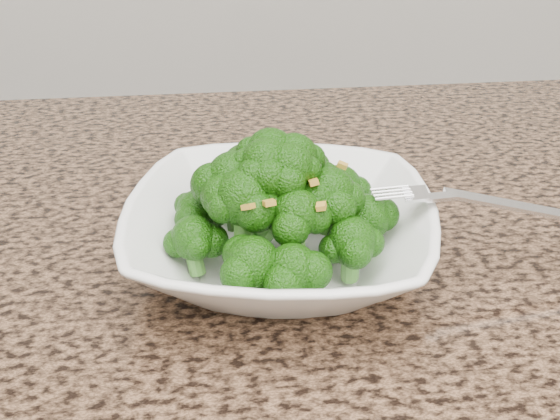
{
  "coord_description": "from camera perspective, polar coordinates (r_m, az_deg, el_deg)",
  "views": [
    {
      "loc": [
        -0.02,
        -0.04,
        1.2
      ],
      "look_at": [
        0.03,
        0.41,
        0.95
      ],
      "focal_mm": 45.0,
      "sensor_mm": 36.0,
      "label": 1
    }
  ],
  "objects": [
    {
      "name": "garlic_topping",
      "position": [
        0.48,
        -0.0,
        8.81
      ],
      "size": [
        0.12,
        0.12,
        0.01
      ],
      "primitive_type": null,
      "color": "gold",
      "rests_on": "broccoli_pile"
    },
    {
      "name": "broccoli_pile",
      "position": [
        0.5,
        0.0,
        4.43
      ],
      "size": [
        0.2,
        0.2,
        0.07
      ],
      "primitive_type": null,
      "color": "#185009",
      "rests_on": "bowl"
    },
    {
      "name": "granite_counter",
      "position": [
        0.46,
        -1.7,
        -13.87
      ],
      "size": [
        1.64,
        1.04,
        0.03
      ],
      "primitive_type": "cube",
      "color": "brown",
      "rests_on": "cabinet"
    },
    {
      "name": "bowl",
      "position": [
        0.53,
        -0.0,
        -2.08
      ],
      "size": [
        0.27,
        0.27,
        0.06
      ],
      "primitive_type": "imported",
      "rotation": [
        0.0,
        0.0,
        -0.17
      ],
      "color": "white",
      "rests_on": "granite_counter"
    },
    {
      "name": "fork",
      "position": [
        0.52,
        13.31,
        1.05
      ],
      "size": [
        0.18,
        0.05,
        0.01
      ],
      "primitive_type": null,
      "rotation": [
        0.0,
        0.0,
        -0.1
      ],
      "color": "silver",
      "rests_on": "bowl"
    }
  ]
}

